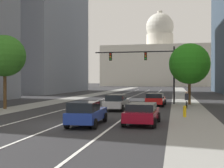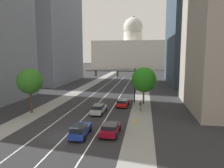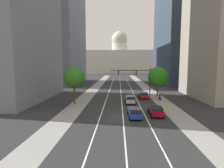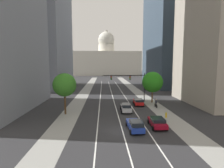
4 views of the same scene
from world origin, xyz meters
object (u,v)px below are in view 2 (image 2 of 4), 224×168
(car_silver, at_px, (99,109))
(traffic_signal_mast, at_px, (119,78))
(car_red, at_px, (123,103))
(capitol_building, at_px, (133,52))
(cyclist, at_px, (140,106))
(fire_hydrant, at_px, (136,121))
(street_tree_mid_right, at_px, (144,80))
(car_crimson, at_px, (110,129))
(street_tree_near_left, at_px, (30,81))
(car_blue, at_px, (80,130))

(car_silver, bearing_deg, traffic_signal_mast, -13.78)
(car_red, bearing_deg, car_silver, 149.81)
(capitol_building, xyz_separation_m, cyclist, (8.36, -115.70, -10.91))
(traffic_signal_mast, distance_m, cyclist, 8.15)
(cyclist, bearing_deg, car_red, 52.80)
(fire_hydrant, height_order, street_tree_mid_right, street_tree_mid_right)
(car_silver, distance_m, cyclist, 7.31)
(capitol_building, height_order, traffic_signal_mast, capitol_building)
(traffic_signal_mast, bearing_deg, street_tree_mid_right, -5.83)
(capitol_building, distance_m, cyclist, 116.51)
(car_red, height_order, street_tree_mid_right, street_tree_mid_right)
(capitol_building, height_order, fire_hydrant, capitol_building)
(traffic_signal_mast, relative_size, cyclist, 5.75)
(car_crimson, bearing_deg, fire_hydrant, -30.73)
(traffic_signal_mast, distance_m, street_tree_near_left, 16.51)
(street_tree_mid_right, bearing_deg, capitol_building, 94.58)
(capitol_building, bearing_deg, fire_hydrant, -86.31)
(car_crimson, xyz_separation_m, car_blue, (-3.39, -1.22, 0.05))
(fire_hydrant, bearing_deg, capitol_building, 93.69)
(cyclist, bearing_deg, car_silver, 112.26)
(cyclist, height_order, street_tree_mid_right, street_tree_mid_right)
(traffic_signal_mast, bearing_deg, car_red, -69.79)
(car_red, bearing_deg, car_blue, 169.92)
(car_blue, relative_size, fire_hydrant, 5.09)
(capitol_building, height_order, car_crimson, capitol_building)
(fire_hydrant, bearing_deg, car_silver, 145.40)
(car_red, height_order, cyclist, cyclist)
(car_red, xyz_separation_m, traffic_signal_mast, (-1.15, 3.12, 4.25))
(cyclist, bearing_deg, car_crimson, 162.51)
(traffic_signal_mast, xyz_separation_m, street_tree_mid_right, (4.93, -0.50, -0.22))
(cyclist, bearing_deg, fire_hydrant, 174.68)
(street_tree_mid_right, bearing_deg, car_crimson, -102.74)
(car_blue, xyz_separation_m, fire_hydrant, (6.23, 5.67, -0.33))
(car_blue, height_order, street_tree_near_left, street_tree_near_left)
(car_red, xyz_separation_m, car_crimson, (0.01, -14.06, -0.03))
(fire_hydrant, distance_m, street_tree_near_left, 18.21)
(car_silver, relative_size, cyclist, 2.75)
(car_red, distance_m, car_blue, 15.65)
(fire_hydrant, bearing_deg, car_red, 106.48)
(traffic_signal_mast, bearing_deg, capitol_building, 92.05)
(car_red, relative_size, street_tree_mid_right, 0.62)
(capitol_building, height_order, car_blue, capitol_building)
(capitol_building, relative_size, traffic_signal_mast, 5.54)
(car_blue, bearing_deg, car_crimson, -72.52)
(cyclist, bearing_deg, car_blue, 150.87)
(car_red, bearing_deg, traffic_signal_mast, 22.62)
(fire_hydrant, xyz_separation_m, cyclist, (0.43, 7.30, 0.39))
(car_silver, distance_m, fire_hydrant, 7.58)
(capitol_building, distance_m, street_tree_mid_right, 111.35)
(car_crimson, xyz_separation_m, traffic_signal_mast, (-1.16, 17.18, 4.28))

